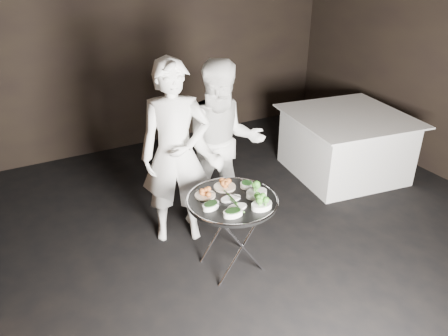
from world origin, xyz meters
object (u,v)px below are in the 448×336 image
waiter_left (176,154)px  waiter_right (224,146)px  serving_tray (232,200)px  tray_stand (232,231)px  dining_table (345,144)px

waiter_left → waiter_right: waiter_left is taller
serving_tray → waiter_right: (0.31, 0.73, 0.16)m
tray_stand → dining_table: size_ratio=0.50×
waiter_left → dining_table: 2.45m
serving_tray → waiter_left: 0.75m
waiter_right → dining_table: 1.93m
dining_table → tray_stand: bearing=-156.5°
waiter_left → serving_tray: bearing=-52.4°
waiter_right → dining_table: bearing=22.8°
tray_stand → serving_tray: 0.32m
tray_stand → dining_table: (2.17, 0.94, 0.01)m
tray_stand → serving_tray: serving_tray is taller
tray_stand → dining_table: dining_table is taller
tray_stand → waiter_right: size_ratio=0.40×
tray_stand → waiter_left: (-0.22, 0.69, 0.51)m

